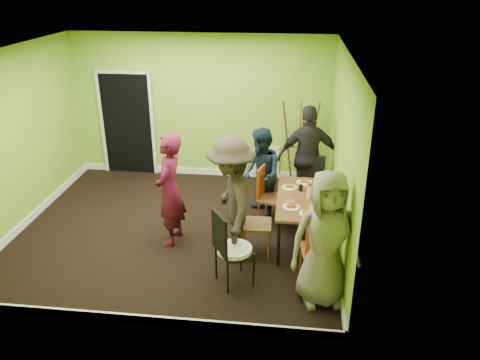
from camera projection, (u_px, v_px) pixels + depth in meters
The scene contains 28 objects.
ground at pixel (178, 228), 7.58m from camera, with size 5.00×5.00×0.00m, color black.
room_walls at pixel (173, 171), 7.22m from camera, with size 5.04×4.54×2.82m.
dining_table at pixel (307, 201), 6.94m from camera, with size 0.90×1.50×0.75m.
chair_left_far at pixel (268, 192), 7.52m from camera, with size 0.51×0.51×1.00m.
chair_left_near at pixel (251, 218), 6.71m from camera, with size 0.44×0.44×1.02m.
chair_back_end at pixel (312, 172), 7.97m from camera, with size 0.50×0.55×0.97m.
chair_front_end at pixel (319, 248), 5.99m from camera, with size 0.47×0.48×1.02m.
chair_bentwood at pixel (229, 245), 6.02m from camera, with size 0.58×0.57×1.07m.
easel at pixel (299, 145), 8.72m from camera, with size 0.69×0.64×1.71m.
plate_near_left at pixel (290, 187), 7.23m from camera, with size 0.23×0.23×0.01m, color white.
plate_near_right at pixel (291, 207), 6.64m from camera, with size 0.26×0.26×0.01m, color white.
plate_far_back at pixel (304, 182), 7.40m from camera, with size 0.25×0.25×0.01m, color white.
plate_far_front at pixel (307, 213), 6.46m from camera, with size 0.22×0.22×0.01m, color white.
plate_wall_back at pixel (329, 193), 7.04m from camera, with size 0.24×0.24×0.01m, color white.
plate_wall_front at pixel (326, 205), 6.70m from camera, with size 0.23×0.23×0.01m, color white.
thermos at pixel (309, 192), 6.87m from camera, with size 0.07×0.07×0.20m, color white.
blue_bottle at pixel (327, 202), 6.57m from camera, with size 0.08×0.08×0.19m, color blue.
orange_bottle at pixel (308, 191), 7.02m from camera, with size 0.04×0.04×0.08m, color #D04D13.
glass_mid at pixel (301, 188), 7.12m from camera, with size 0.07×0.07×0.10m, color black.
glass_back at pixel (317, 182), 7.32m from camera, with size 0.06×0.06×0.08m, color black.
glass_front at pixel (322, 212), 6.41m from camera, with size 0.06×0.06×0.10m, color black.
cup_a at pixel (291, 202), 6.69m from camera, with size 0.11×0.11×0.09m, color white.
cup_b at pixel (319, 196), 6.86m from camera, with size 0.09×0.09×0.09m, color white.
person_standing at pixel (170, 190), 6.89m from camera, with size 0.63×0.41×1.73m, color #530E28.
person_left_far at pixel (261, 175), 7.64m from camera, with size 0.75×0.59×1.55m, color black.
person_left_near at pixel (231, 201), 6.45m from camera, with size 1.18×0.68×1.83m, color #302520.
person_back_end at pixel (308, 157), 8.04m from camera, with size 1.05×0.44×1.79m, color black.
person_front_end at pixel (326, 240), 5.59m from camera, with size 0.86×0.56×1.76m, color gray.
Camera 1 is at (1.77, -6.43, 3.82)m, focal length 35.00 mm.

